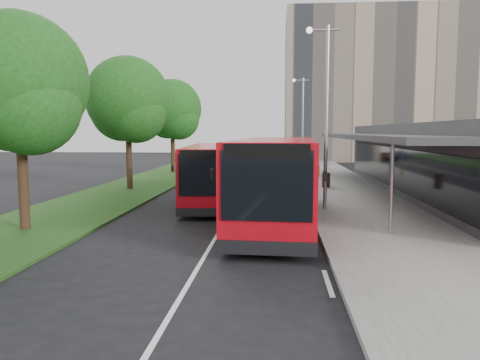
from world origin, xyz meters
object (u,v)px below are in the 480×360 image
at_px(bus_second, 214,173).
at_px(car_far, 253,154).
at_px(car_near, 273,156).
at_px(tree_near, 19,91).
at_px(lamp_post_far, 302,118).
at_px(bollard, 319,170).
at_px(bus_main, 277,180).
at_px(litter_bin, 326,180).
at_px(tree_mid, 128,104).
at_px(tree_far, 172,113).
at_px(lamp_post_near, 325,106).

distance_m(bus_second, car_far, 39.68).
bearing_deg(car_near, tree_near, -88.28).
bearing_deg(lamp_post_far, tree_near, -114.04).
bearing_deg(car_near, bollard, -66.97).
height_order(bus_main, litter_bin, bus_main).
relative_size(tree_mid, car_near, 2.45).
bearing_deg(bus_main, car_far, 97.03).
distance_m(tree_far, lamp_post_far, 11.18).
xyz_separation_m(tree_near, litter_bin, (12.08, 13.09, -4.40)).
xyz_separation_m(tree_near, bollard, (12.28, 20.74, -4.42)).
bearing_deg(lamp_post_near, bus_main, -126.64).
bearing_deg(litter_bin, tree_mid, -174.86).
distance_m(tree_near, lamp_post_near, 12.18).
height_order(car_near, car_far, car_near).
height_order(tree_near, tree_mid, tree_mid).
bearing_deg(tree_far, litter_bin, -42.09).
height_order(tree_near, lamp_post_far, lamp_post_far).
relative_size(tree_mid, bollard, 9.36).
xyz_separation_m(tree_mid, litter_bin, (12.08, 1.09, -4.64)).
bearing_deg(lamp_post_near, litter_bin, 83.32).
relative_size(tree_far, bus_second, 0.78).
bearing_deg(tree_far, bus_second, -70.60).
xyz_separation_m(tree_near, lamp_post_far, (11.13, 24.95, -0.29)).
bearing_deg(tree_far, car_far, 75.86).
distance_m(tree_mid, litter_bin, 12.99).
bearing_deg(tree_far, bollard, -14.89).
relative_size(bus_main, car_far, 3.80).
bearing_deg(bollard, lamp_post_far, 105.24).
bearing_deg(bus_main, tree_mid, 135.62).
relative_size(bus_second, litter_bin, 11.41).
bearing_deg(tree_near, tree_far, 90.00).
relative_size(tree_mid, litter_bin, 8.93).
distance_m(car_near, car_far, 5.33).
bearing_deg(car_near, lamp_post_near, -72.89).
xyz_separation_m(tree_far, lamp_post_far, (11.13, 0.95, -0.49)).
xyz_separation_m(tree_near, lamp_post_near, (11.13, 4.95, -0.29)).
bearing_deg(car_far, bollard, -76.66).
xyz_separation_m(lamp_post_near, bus_main, (-2.04, -2.75, -3.03)).
bearing_deg(bus_second, tree_far, 105.24).
relative_size(litter_bin, car_far, 0.29).
height_order(tree_mid, bus_second, tree_mid).
bearing_deg(litter_bin, lamp_post_far, 94.60).
distance_m(tree_far, bus_main, 23.88).
xyz_separation_m(tree_far, litter_bin, (12.08, -10.91, -4.60)).
bearing_deg(tree_mid, litter_bin, 5.14).
height_order(litter_bin, bollard, litter_bin).
distance_m(tree_mid, car_far, 35.71).
height_order(tree_mid, tree_far, tree_mid).
height_order(tree_near, car_near, tree_near).
relative_size(lamp_post_far, car_far, 2.58).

